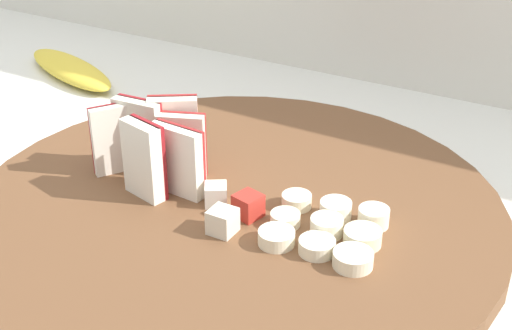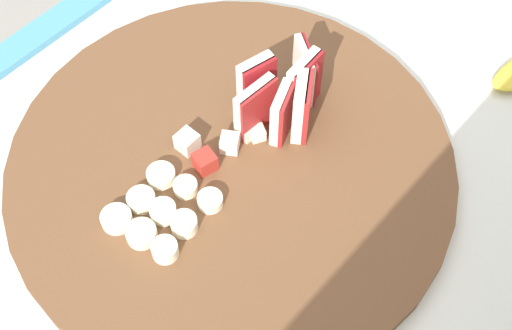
# 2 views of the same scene
# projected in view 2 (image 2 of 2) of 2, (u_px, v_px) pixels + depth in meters

# --- Properties ---
(tiled_countertop) EXTENTS (1.44, 0.65, 0.92)m
(tiled_countertop) POSITION_uv_depth(u_px,v_px,m) (262.00, 317.00, 1.09)
(tiled_countertop) COLOR silver
(tiled_countertop) RESTS_ON ground
(cutting_board) EXTENTS (0.45, 0.45, 0.02)m
(cutting_board) POSITION_uv_depth(u_px,v_px,m) (231.00, 166.00, 0.69)
(cutting_board) COLOR brown
(cutting_board) RESTS_ON tiled_countertop
(apple_wedge_fan) EXTENTS (0.11, 0.08, 0.07)m
(apple_wedge_fan) POSITION_uv_depth(u_px,v_px,m) (285.00, 95.00, 0.69)
(apple_wedge_fan) COLOR maroon
(apple_wedge_fan) RESTS_ON cutting_board
(apple_dice_pile) EXTENTS (0.08, 0.06, 0.02)m
(apple_dice_pile) POSITION_uv_depth(u_px,v_px,m) (216.00, 145.00, 0.69)
(apple_dice_pile) COLOR white
(apple_dice_pile) RESTS_ON cutting_board
(banana_slice_rows) EXTENTS (0.10, 0.09, 0.02)m
(banana_slice_rows) POSITION_uv_depth(u_px,v_px,m) (161.00, 213.00, 0.65)
(banana_slice_rows) COLOR #F4EAC6
(banana_slice_rows) RESTS_ON cutting_board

